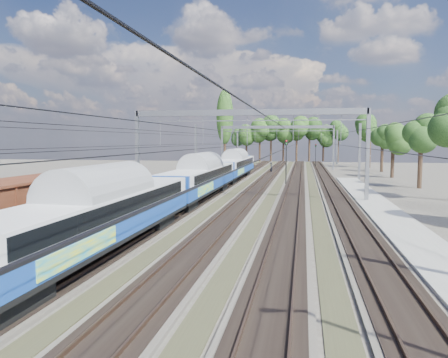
% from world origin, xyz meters
% --- Properties ---
extents(ground, '(220.00, 220.00, 0.00)m').
position_xyz_m(ground, '(0.00, 0.00, 0.00)').
color(ground, '#47423A').
rests_on(ground, ground).
extents(track_bed, '(21.00, 130.00, 0.34)m').
position_xyz_m(track_bed, '(-0.00, 45.00, 0.10)').
color(track_bed, '#47423A').
rests_on(track_bed, ground).
extents(platform, '(3.00, 70.00, 0.30)m').
position_xyz_m(platform, '(12.00, 20.00, 0.15)').
color(platform, gray).
rests_on(platform, ground).
extents(catenary, '(25.65, 130.00, 9.00)m').
position_xyz_m(catenary, '(0.33, 52.69, 6.40)').
color(catenary, slate).
rests_on(catenary, ground).
extents(tree_belt, '(38.87, 98.34, 11.45)m').
position_xyz_m(tree_belt, '(7.58, 93.18, 7.88)').
color(tree_belt, black).
rests_on(tree_belt, ground).
extents(poplar, '(4.40, 4.40, 19.04)m').
position_xyz_m(poplar, '(-14.50, 98.00, 11.89)').
color(poplar, black).
rests_on(poplar, ground).
extents(emu_train, '(3.15, 66.51, 4.60)m').
position_xyz_m(emu_train, '(-4.50, 28.85, 2.71)').
color(emu_train, black).
rests_on(emu_train, ground).
extents(freight_boxcar, '(3.03, 14.62, 3.77)m').
position_xyz_m(freight_boxcar, '(-9.00, 9.12, 2.30)').
color(freight_boxcar, black).
rests_on(freight_boxcar, ground).
extents(worker, '(0.53, 0.76, 1.99)m').
position_xyz_m(worker, '(-0.14, 65.96, 1.00)').
color(worker, black).
rests_on(worker, ground).
extents(signal_near, '(0.43, 0.40, 6.05)m').
position_xyz_m(signal_near, '(3.28, 45.07, 3.83)').
color(signal_near, black).
rests_on(signal_near, ground).
extents(signal_far, '(0.35, 0.32, 5.12)m').
position_xyz_m(signal_far, '(8.20, 86.77, 3.24)').
color(signal_far, black).
rests_on(signal_far, ground).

